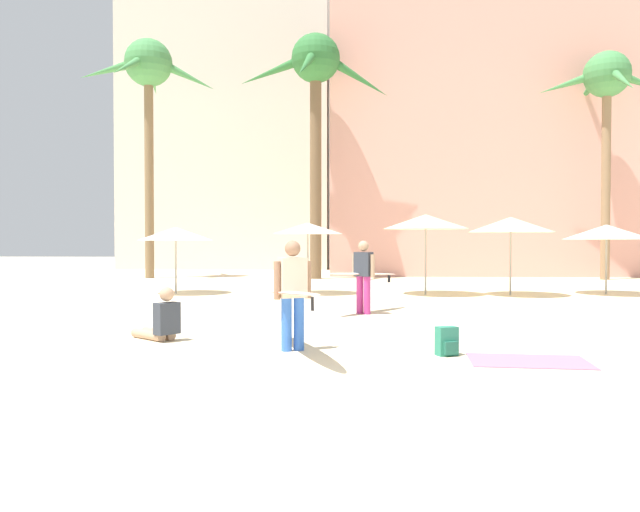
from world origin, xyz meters
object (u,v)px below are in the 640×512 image
object	(u,v)px
palm_tree_far_left	(315,80)
person_far_left	(161,322)
cafe_umbrella_0	(176,234)
backpack	(447,342)
person_near_left	(292,292)
person_mid_right	(363,274)
cafe_umbrella_1	(426,222)
cafe_umbrella_2	(511,225)
palm_tree_center	(148,77)
cafe_umbrella_4	(308,228)
palm_tree_left	(606,89)
cafe_umbrella_3	(607,232)
beach_towel	(529,361)

from	to	relation	value
palm_tree_far_left	person_far_left	size ratio (longest dim) A/B	11.44
cafe_umbrella_0	backpack	world-z (taller)	cafe_umbrella_0
person_near_left	person_mid_right	bearing A→B (deg)	-39.39
palm_tree_far_left	person_near_left	size ratio (longest dim) A/B	3.46
cafe_umbrella_1	cafe_umbrella_2	xyz separation A→B (m)	(2.58, -0.14, -0.10)
palm_tree_far_left	palm_tree_center	bearing A→B (deg)	179.04
palm_tree_center	cafe_umbrella_0	xyz separation A→B (m)	(3.55, -8.30, -7.18)
cafe_umbrella_0	cafe_umbrella_4	xyz separation A→B (m)	(4.21, 0.08, 0.17)
palm_tree_left	palm_tree_center	bearing A→B (deg)	179.24
palm_tree_left	cafe_umbrella_3	bearing A→B (deg)	-111.88
person_far_left	person_mid_right	bearing A→B (deg)	-91.67
cafe_umbrella_0	cafe_umbrella_4	bearing A→B (deg)	1.07
palm_tree_center	cafe_umbrella_4	distance (m)	13.30
cafe_umbrella_1	backpack	size ratio (longest dim) A/B	6.26
cafe_umbrella_3	palm_tree_center	bearing A→B (deg)	155.04
palm_tree_left	backpack	size ratio (longest dim) A/B	23.53
person_far_left	person_mid_right	world-z (taller)	person_mid_right
palm_tree_left	cafe_umbrella_4	xyz separation A→B (m)	(-12.46, -7.95, -6.22)
cafe_umbrella_2	cafe_umbrella_4	world-z (taller)	cafe_umbrella_2
palm_tree_center	cafe_umbrella_4	world-z (taller)	palm_tree_center
cafe_umbrella_2	person_mid_right	bearing A→B (deg)	-132.80
cafe_umbrella_3	cafe_umbrella_2	bearing A→B (deg)	-170.19
person_far_left	person_mid_right	distance (m)	5.36
cafe_umbrella_4	person_far_left	bearing A→B (deg)	-101.29
person_far_left	cafe_umbrella_0	bearing A→B (deg)	-36.64
palm_tree_far_left	cafe_umbrella_3	xyz separation A→B (m)	(9.55, -7.84, -6.90)
palm_tree_far_left	person_mid_right	distance (m)	15.68
palm_tree_left	cafe_umbrella_4	size ratio (longest dim) A/B	4.39
cafe_umbrella_4	person_far_left	world-z (taller)	cafe_umbrella_4
cafe_umbrella_2	person_mid_right	world-z (taller)	cafe_umbrella_2
cafe_umbrella_2	person_far_left	bearing A→B (deg)	-131.93
backpack	person_mid_right	bearing A→B (deg)	170.14
palm_tree_left	beach_towel	distance (m)	22.39
cafe_umbrella_3	cafe_umbrella_4	world-z (taller)	cafe_umbrella_4
palm_tree_center	cafe_umbrella_0	size ratio (longest dim) A/B	4.55
palm_tree_far_left	cafe_umbrella_3	distance (m)	14.15
cafe_umbrella_1	person_far_left	bearing A→B (deg)	-121.14
cafe_umbrella_2	person_near_left	xyz separation A→B (m)	(-5.84, -10.05, -1.27)
cafe_umbrella_0	person_far_left	bearing A→B (deg)	-75.80
beach_towel	cafe_umbrella_2	bearing A→B (deg)	76.69
cafe_umbrella_1	cafe_umbrella_2	distance (m)	2.58
palm_tree_left	cafe_umbrella_0	world-z (taller)	palm_tree_left
cafe_umbrella_0	person_far_left	world-z (taller)	cafe_umbrella_0
cafe_umbrella_3	person_near_left	world-z (taller)	cafe_umbrella_3
palm_tree_far_left	cafe_umbrella_1	size ratio (longest dim) A/B	4.14
cafe_umbrella_0	person_mid_right	distance (m)	7.89
cafe_umbrella_4	palm_tree_left	bearing A→B (deg)	32.54
palm_tree_center	cafe_umbrella_1	distance (m)	15.73
palm_tree_center	cafe_umbrella_2	xyz separation A→B (m)	(14.02, -8.51, -6.91)
cafe_umbrella_2	beach_towel	bearing A→B (deg)	-103.31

